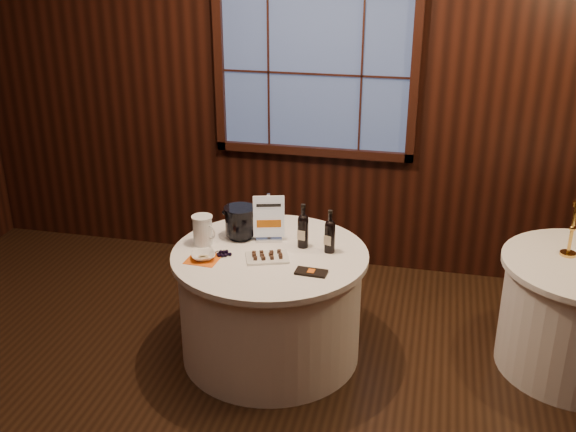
% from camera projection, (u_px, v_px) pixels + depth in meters
% --- Properties ---
extents(back_wall, '(6.00, 0.10, 3.00)m').
position_uv_depth(back_wall, '(315.00, 87.00, 5.39)').
color(back_wall, black).
rests_on(back_wall, ground).
extents(main_table, '(1.28, 1.28, 0.77)m').
position_uv_depth(main_table, '(270.00, 304.00, 4.50)').
color(main_table, white).
rests_on(main_table, ground).
extents(sign_stand, '(0.20, 0.14, 0.33)m').
position_uv_depth(sign_stand, '(269.00, 225.00, 4.48)').
color(sign_stand, silver).
rests_on(sign_stand, main_table).
extents(port_bottle_left, '(0.07, 0.08, 0.30)m').
position_uv_depth(port_bottle_left, '(303.00, 229.00, 4.38)').
color(port_bottle_left, black).
rests_on(port_bottle_left, main_table).
extents(port_bottle_right, '(0.07, 0.08, 0.29)m').
position_uv_depth(port_bottle_right, '(330.00, 234.00, 4.32)').
color(port_bottle_right, black).
rests_on(port_bottle_right, main_table).
extents(ice_bucket, '(0.22, 0.22, 0.22)m').
position_uv_depth(ice_bucket, '(240.00, 222.00, 4.52)').
color(ice_bucket, black).
rests_on(ice_bucket, main_table).
extents(chocolate_plate, '(0.31, 0.26, 0.04)m').
position_uv_depth(chocolate_plate, '(267.00, 257.00, 4.26)').
color(chocolate_plate, white).
rests_on(chocolate_plate, main_table).
extents(chocolate_box, '(0.20, 0.11, 0.02)m').
position_uv_depth(chocolate_box, '(311.00, 272.00, 4.08)').
color(chocolate_box, black).
rests_on(chocolate_box, main_table).
extents(grape_bunch, '(0.15, 0.08, 0.04)m').
position_uv_depth(grape_bunch, '(223.00, 254.00, 4.29)').
color(grape_bunch, black).
rests_on(grape_bunch, main_table).
extents(glass_pitcher, '(0.18, 0.14, 0.20)m').
position_uv_depth(glass_pitcher, '(203.00, 230.00, 4.44)').
color(glass_pitcher, white).
rests_on(glass_pitcher, main_table).
extents(orange_napkin, '(0.21, 0.21, 0.00)m').
position_uv_depth(orange_napkin, '(203.00, 259.00, 4.26)').
color(orange_napkin, orange).
rests_on(orange_napkin, main_table).
extents(cracker_bowl, '(0.20, 0.20, 0.04)m').
position_uv_depth(cracker_bowl, '(203.00, 256.00, 4.26)').
color(cracker_bowl, white).
rests_on(cracker_bowl, orange_napkin).
extents(brass_candlestick, '(0.10, 0.10, 0.37)m').
position_uv_depth(brass_candlestick, '(571.00, 236.00, 4.27)').
color(brass_candlestick, gold).
rests_on(brass_candlestick, side_table).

